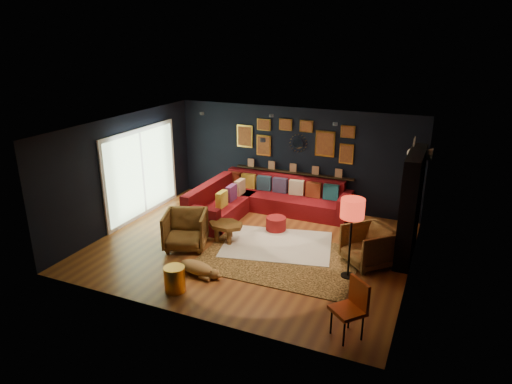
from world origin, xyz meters
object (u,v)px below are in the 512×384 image
at_px(armchair_left, 185,228).
at_px(gold_stool, 175,279).
at_px(armchair_right, 369,244).
at_px(pouf, 276,224).
at_px(orange_chair, 353,304).
at_px(floor_lamp, 352,212).
at_px(sectional, 258,201).
at_px(dog, 196,265).
at_px(coffee_table, 226,227).

distance_m(armchair_left, gold_stool, 1.77).
bearing_deg(armchair_right, pouf, -154.01).
height_order(pouf, orange_chair, orange_chair).
distance_m(armchair_right, floor_lamp, 1.13).
relative_size(armchair_right, floor_lamp, 0.55).
bearing_deg(armchair_right, sectional, -162.76).
height_order(pouf, dog, dog).
xyz_separation_m(sectional, gold_stool, (0.11, -3.99, -0.09)).
height_order(armchair_left, floor_lamp, floor_lamp).
distance_m(coffee_table, dog, 1.52).
bearing_deg(gold_stool, dog, 86.28).
relative_size(orange_chair, floor_lamp, 0.59).
relative_size(armchair_left, orange_chair, 0.95).
relative_size(sectional, armchair_left, 3.86).
bearing_deg(armchair_left, armchair_right, -9.32).
height_order(floor_lamp, dog, floor_lamp).
xyz_separation_m(pouf, orange_chair, (2.45, -3.16, 0.37)).
xyz_separation_m(armchair_left, floor_lamp, (3.47, 0.14, 0.88)).
bearing_deg(orange_chair, coffee_table, -172.84).
xyz_separation_m(gold_stool, floor_lamp, (2.71, 1.72, 1.08)).
xyz_separation_m(coffee_table, floor_lamp, (2.81, -0.46, 0.97)).
bearing_deg(dog, armchair_left, 140.62).
relative_size(armchair_right, gold_stool, 1.84).
height_order(coffee_table, armchair_right, armchair_right).
xyz_separation_m(armchair_right, orange_chair, (0.20, -2.38, 0.12)).
bearing_deg(pouf, floor_lamp, -35.47).
bearing_deg(armchair_right, coffee_table, -131.22).
height_order(orange_chair, floor_lamp, floor_lamp).
xyz_separation_m(pouf, floor_lamp, (2.01, -1.43, 1.14)).
bearing_deg(pouf, orange_chair, -52.23).
bearing_deg(orange_chair, dog, -151.26).
bearing_deg(sectional, orange_chair, -50.79).
distance_m(sectional, floor_lamp, 3.76).
distance_m(coffee_table, floor_lamp, 3.01).
height_order(coffee_table, armchair_left, armchair_left).
distance_m(pouf, gold_stool, 3.23).
height_order(armchair_right, dog, armchair_right).
bearing_deg(sectional, pouf, -45.84).
xyz_separation_m(sectional, armchair_right, (3.06, -1.62, 0.11)).
height_order(coffee_table, floor_lamp, floor_lamp).
xyz_separation_m(coffee_table, armchair_left, (-0.66, -0.59, 0.09)).
bearing_deg(dog, sectional, 102.04).
height_order(coffee_table, pouf, coffee_table).
relative_size(pouf, orange_chair, 0.50).
xyz_separation_m(sectional, orange_chair, (3.26, -4.00, 0.23)).
relative_size(gold_stool, orange_chair, 0.50).
distance_m(armchair_left, floor_lamp, 3.58).
xyz_separation_m(sectional, coffee_table, (0.01, -1.82, 0.03)).
bearing_deg(dog, floor_lamp, 30.73).
height_order(armchair_right, gold_stool, armchair_right).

